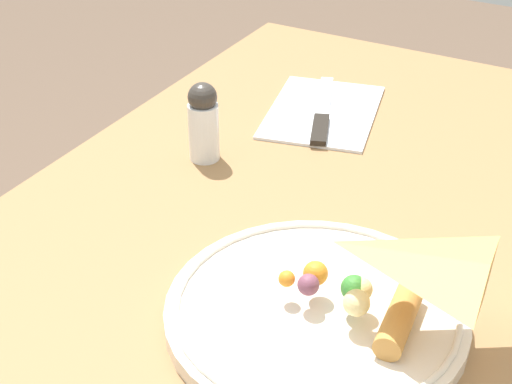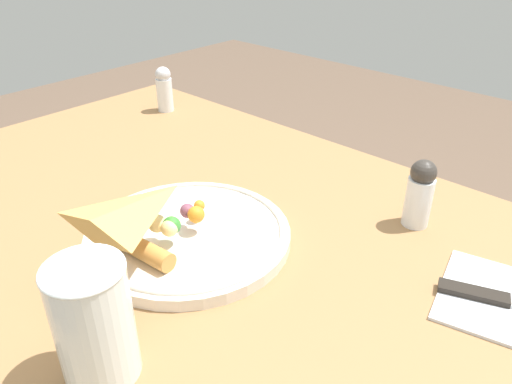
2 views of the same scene
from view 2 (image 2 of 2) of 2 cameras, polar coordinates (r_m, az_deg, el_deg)
The scene contains 5 objects.
dining_table at distance 0.72m, azimuth -2.79°, elevation -12.03°, with size 1.21×0.70×0.70m.
plate_pizza at distance 0.65m, azimuth -7.99°, elevation -4.75°, with size 0.27×0.27×0.05m.
milk_glass at distance 0.48m, azimuth -17.93°, elevation -14.54°, with size 0.07×0.07×0.12m.
salt_shaker at distance 1.09m, azimuth -10.44°, elevation 11.52°, with size 0.03×0.03×0.09m.
pepper_shaker at distance 0.70m, azimuth 18.21°, elevation -0.11°, with size 0.04×0.04×0.10m.
Camera 2 is at (0.39, -0.37, 1.08)m, focal length 35.00 mm.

